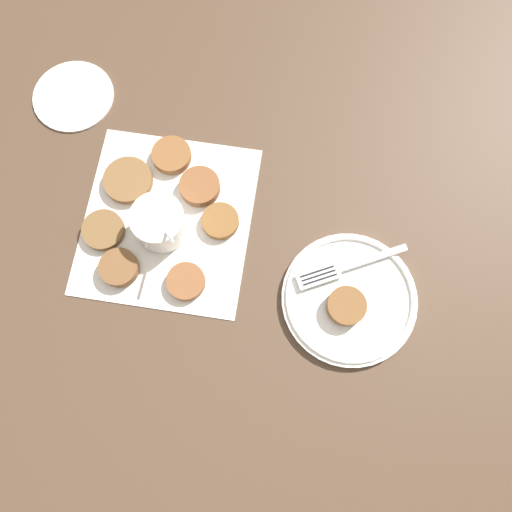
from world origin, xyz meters
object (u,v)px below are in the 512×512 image
Objects in this scene: sauce_bowl at (160,224)px; serving_plate at (349,299)px; fritter_on_plate at (346,306)px; fork at (340,269)px; extra_saucer at (73,96)px.

sauce_bowl is 0.49× the size of serving_plate.
serving_plate is 0.03m from fritter_on_plate.
extra_saucer is (-0.18, -0.56, -0.02)m from fork.
fork reaches higher than extra_saucer.
sauce_bowl is at bearing -96.92° from fritter_on_plate.
extra_saucer is (-0.22, -0.59, -0.00)m from serving_plate.
fritter_on_plate is (0.04, 0.34, -0.00)m from sauce_bowl.
fork is (-0.04, -0.03, 0.01)m from serving_plate.
sauce_bowl is 0.74× the size of extra_saucer.
serving_plate is at bearing 86.06° from sauce_bowl.
fork is at bearing 72.38° from extra_saucer.
serving_plate is 1.49× the size of extra_saucer.
sauce_bowl is 0.34m from fritter_on_plate.
fork is (-0.06, -0.02, -0.01)m from fritter_on_plate.
serving_plate reaches higher than extra_saucer.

